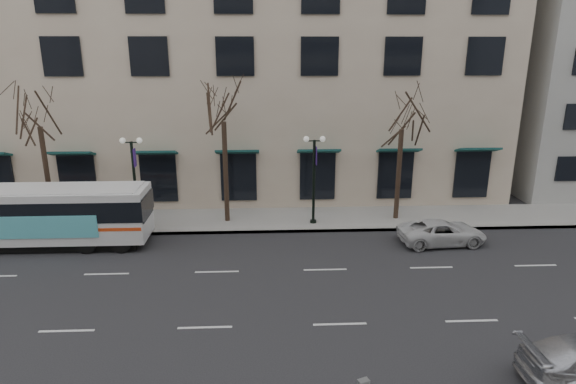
{
  "coord_description": "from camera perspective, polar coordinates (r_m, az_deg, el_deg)",
  "views": [
    {
      "loc": [
        2.36,
        -17.92,
        9.87
      ],
      "look_at": [
        3.24,
        1.61,
        4.0
      ],
      "focal_mm": 30.0,
      "sensor_mm": 36.0,
      "label": 1
    }
  ],
  "objects": [
    {
      "name": "ground",
      "position": [
        20.6,
        -9.05,
        -12.15
      ],
      "size": [
        160.0,
        160.0,
        0.0
      ],
      "primitive_type": "plane",
      "color": "black",
      "rests_on": "ground"
    },
    {
      "name": "sidewalk_far",
      "position": [
        28.77,
        2.84,
        -3.21
      ],
      "size": [
        80.0,
        4.0,
        0.15
      ],
      "primitive_type": "cube",
      "color": "gray",
      "rests_on": "ground"
    },
    {
      "name": "building_hotel",
      "position": [
        39.23,
        -9.51,
        19.61
      ],
      "size": [
        40.0,
        20.0,
        24.0
      ],
      "primitive_type": "cube",
      "color": "#BAA68E",
      "rests_on": "ground"
    },
    {
      "name": "tree_far_left",
      "position": [
        29.61,
        -27.57,
        8.7
      ],
      "size": [
        3.6,
        3.6,
        8.34
      ],
      "color": "black",
      "rests_on": "ground"
    },
    {
      "name": "tree_far_mid",
      "position": [
        26.99,
        -7.71,
        10.26
      ],
      "size": [
        3.6,
        3.6,
        8.55
      ],
      "color": "black",
      "rests_on": "ground"
    },
    {
      "name": "tree_far_right",
      "position": [
        28.01,
        13.45,
        9.19
      ],
      "size": [
        3.6,
        3.6,
        8.06
      ],
      "color": "black",
      "rests_on": "ground"
    },
    {
      "name": "lamp_post_left",
      "position": [
        28.01,
        -17.72,
        1.59
      ],
      "size": [
        1.22,
        0.45,
        5.21
      ],
      "color": "black",
      "rests_on": "ground"
    },
    {
      "name": "lamp_post_right",
      "position": [
        27.15,
        3.1,
        1.91
      ],
      "size": [
        1.22,
        0.45,
        5.21
      ],
      "color": "black",
      "rests_on": "ground"
    },
    {
      "name": "city_bus",
      "position": [
        27.74,
        -27.73,
        -2.39
      ],
      "size": [
        11.53,
        2.57,
        3.13
      ],
      "rotation": [
        0.0,
        0.0,
        0.0
      ],
      "color": "silver",
      "rests_on": "ground"
    },
    {
      "name": "white_pickup",
      "position": [
        26.49,
        17.79,
        -4.55
      ],
      "size": [
        4.66,
        2.42,
        1.26
      ],
      "primitive_type": "imported",
      "rotation": [
        0.0,
        0.0,
        1.65
      ],
      "color": "silver",
      "rests_on": "ground"
    }
  ]
}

